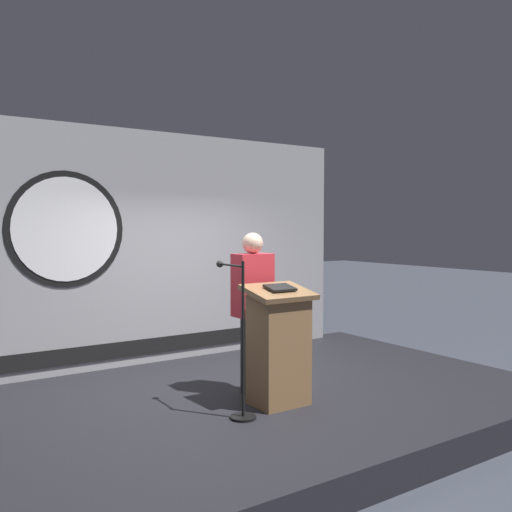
# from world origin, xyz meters

# --- Properties ---
(ground_plane) EXTENTS (40.00, 40.00, 0.00)m
(ground_plane) POSITION_xyz_m (0.00, 0.00, 0.00)
(ground_plane) COLOR #383D47
(stage_platform) EXTENTS (6.40, 4.00, 0.30)m
(stage_platform) POSITION_xyz_m (0.00, 0.00, 0.15)
(stage_platform) COLOR black
(stage_platform) RESTS_ON ground
(banner_display) EXTENTS (5.31, 0.12, 2.97)m
(banner_display) POSITION_xyz_m (-0.05, 1.85, 1.78)
(banner_display) COLOR #9E9EA3
(banner_display) RESTS_ON stage_platform
(podium) EXTENTS (0.64, 0.50, 1.19)m
(podium) POSITION_xyz_m (0.12, -0.47, 0.88)
(podium) COLOR olive
(podium) RESTS_ON stage_platform
(speaker_person) EXTENTS (0.40, 0.26, 1.69)m
(speaker_person) POSITION_xyz_m (0.13, 0.01, 1.16)
(speaker_person) COLOR black
(speaker_person) RESTS_ON stage_platform
(microphone_stand) EXTENTS (0.24, 0.57, 1.45)m
(microphone_stand) POSITION_xyz_m (-0.39, -0.56, 0.81)
(microphone_stand) COLOR black
(microphone_stand) RESTS_ON stage_platform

